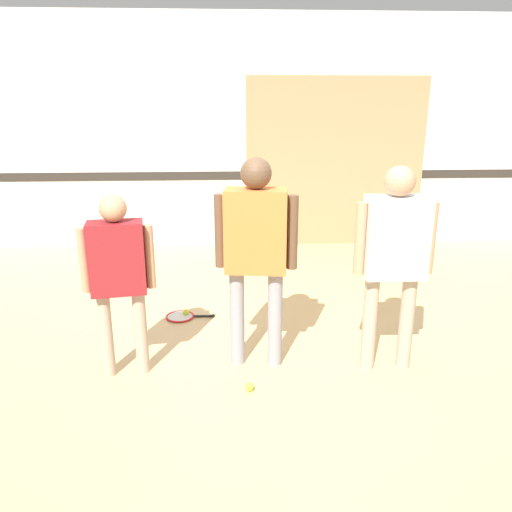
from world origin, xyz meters
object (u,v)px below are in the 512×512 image
at_px(person_instructor, 256,242).
at_px(person_student_right, 394,248).
at_px(person_student_left, 118,267).
at_px(racket_spare_on_floor, 182,316).
at_px(tennis_ball_by_spare_racket, 186,312).
at_px(tennis_ball_near_instructor, 250,387).

relative_size(person_instructor, person_student_right, 1.03).
distance_m(person_student_left, person_student_right, 2.06).
distance_m(person_student_left, racket_spare_on_floor, 1.39).
bearing_deg(tennis_ball_by_spare_racket, tennis_ball_near_instructor, -67.46).
distance_m(racket_spare_on_floor, tennis_ball_near_instructor, 1.48).
bearing_deg(person_student_right, tennis_ball_near_instructor, 15.89).
bearing_deg(tennis_ball_by_spare_racket, person_instructor, -56.36).
distance_m(person_instructor, person_student_right, 1.04).
xyz_separation_m(tennis_ball_near_instructor, tennis_ball_by_spare_racket, (-0.58, 1.39, 0.00)).
relative_size(person_student_left, racket_spare_on_floor, 2.89).
height_order(person_instructor, racket_spare_on_floor, person_instructor).
height_order(racket_spare_on_floor, tennis_ball_by_spare_racket, tennis_ball_by_spare_racket).
xyz_separation_m(person_instructor, tennis_ball_by_spare_racket, (-0.65, 0.97, -1.00)).
bearing_deg(tennis_ball_near_instructor, tennis_ball_by_spare_racket, 112.54).
height_order(person_student_right, tennis_ball_near_instructor, person_student_right).
bearing_deg(person_instructor, tennis_ball_by_spare_racket, 130.96).
height_order(person_student_right, tennis_ball_by_spare_racket, person_student_right).
relative_size(person_instructor, person_student_left, 1.17).
bearing_deg(person_student_left, racket_spare_on_floor, 63.04).
xyz_separation_m(person_student_left, tennis_ball_near_instructor, (0.96, -0.31, -0.85)).
relative_size(person_instructor, tennis_ball_by_spare_racket, 25.20).
bearing_deg(tennis_ball_near_instructor, racket_spare_on_floor, 114.56).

